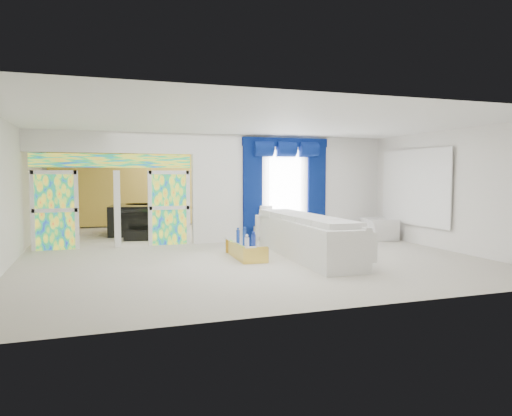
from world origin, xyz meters
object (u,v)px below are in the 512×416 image
object	(u,v)px
grand_piano	(134,219)
coffee_table	(246,250)
console_table	(276,233)
armchair	(379,229)
white_sofa	(305,238)

from	to	relation	value
grand_piano	coffee_table	bearing A→B (deg)	-58.21
coffee_table	console_table	world-z (taller)	console_table
armchair	coffee_table	bearing A→B (deg)	118.92
coffee_table	armchair	size ratio (longest dim) A/B	1.70
white_sofa	grand_piano	xyz separation A→B (m)	(-3.40, 5.60, 0.04)
armchair	grand_piano	world-z (taller)	grand_piano
console_table	grand_piano	size ratio (longest dim) A/B	0.71
white_sofa	grand_piano	world-z (taller)	grand_piano
console_table	grand_piano	bearing A→B (deg)	141.22
coffee_table	grand_piano	xyz separation A→B (m)	(-2.05, 5.30, 0.28)
console_table	armchair	xyz separation A→B (m)	(2.93, -0.75, 0.10)
console_table	armchair	bearing A→B (deg)	-14.42
console_table	grand_piano	world-z (taller)	grand_piano
white_sofa	armchair	size ratio (longest dim) A/B	4.61
coffee_table	console_table	distance (m)	2.85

